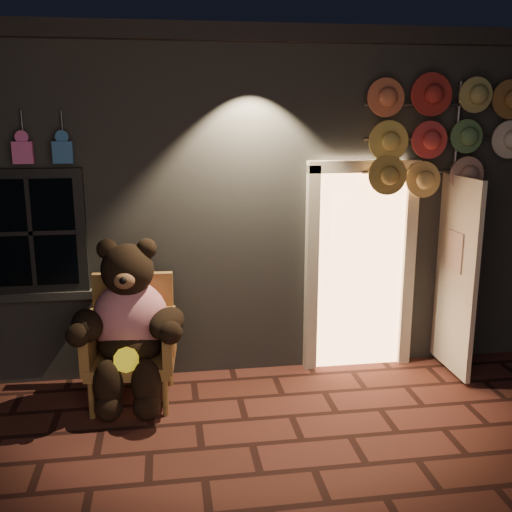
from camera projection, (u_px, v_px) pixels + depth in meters
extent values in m
plane|color=#53261F|center=(252.00, 444.00, 4.91)|extent=(60.00, 60.00, 0.00)
cube|color=slate|center=(211.00, 187.00, 8.37)|extent=(7.00, 5.00, 3.30)
cube|color=black|center=(209.00, 57.00, 7.97)|extent=(7.30, 5.30, 0.16)
cube|color=black|center=(32.00, 232.00, 5.68)|extent=(1.00, 0.10, 1.20)
cube|color=black|center=(31.00, 233.00, 5.65)|extent=(0.82, 0.06, 1.02)
cube|color=slate|center=(38.00, 296.00, 5.82)|extent=(1.10, 0.14, 0.08)
cube|color=#FFB272|center=(359.00, 269.00, 6.29)|extent=(0.92, 0.10, 2.10)
cube|color=beige|center=(312.00, 272.00, 6.17)|extent=(0.12, 0.12, 2.20)
cube|color=beige|center=(407.00, 268.00, 6.32)|extent=(0.12, 0.12, 2.20)
cube|color=beige|center=(364.00, 166.00, 6.00)|extent=(1.16, 0.12, 0.12)
cube|color=beige|center=(456.00, 275.00, 6.05)|extent=(0.05, 0.80, 2.00)
cube|color=#E35DAD|center=(23.00, 153.00, 5.43)|extent=(0.18, 0.07, 0.20)
cylinder|color=#59595E|center=(22.00, 124.00, 5.43)|extent=(0.02, 0.02, 0.25)
cube|color=#3068A8|center=(63.00, 152.00, 5.48)|extent=(0.18, 0.07, 0.20)
cylinder|color=#59595E|center=(62.00, 124.00, 5.48)|extent=(0.02, 0.02, 0.25)
cube|color=olive|center=(132.00, 361.00, 5.57)|extent=(0.81, 0.76, 0.11)
cube|color=olive|center=(134.00, 311.00, 5.80)|extent=(0.76, 0.14, 0.76)
cube|color=olive|center=(91.00, 341.00, 5.47)|extent=(0.14, 0.66, 0.43)
cube|color=olive|center=(169.00, 339.00, 5.52)|extent=(0.14, 0.66, 0.43)
cylinder|color=olive|center=(91.00, 400.00, 5.30)|extent=(0.05, 0.05, 0.35)
cylinder|color=olive|center=(165.00, 397.00, 5.35)|extent=(0.05, 0.05, 0.35)
cylinder|color=olive|center=(103.00, 371.00, 5.89)|extent=(0.05, 0.05, 0.35)
cylinder|color=olive|center=(170.00, 369.00, 5.94)|extent=(0.05, 0.05, 0.35)
ellipsoid|color=red|center=(131.00, 319.00, 5.53)|extent=(0.74, 0.61, 0.74)
ellipsoid|color=black|center=(131.00, 344.00, 5.50)|extent=(0.61, 0.53, 0.35)
sphere|color=black|center=(127.00, 270.00, 5.36)|extent=(0.51, 0.51, 0.47)
sphere|color=black|center=(107.00, 249.00, 5.34)|extent=(0.19, 0.19, 0.19)
sphere|color=black|center=(147.00, 249.00, 5.36)|extent=(0.19, 0.19, 0.19)
ellipsoid|color=brown|center=(124.00, 281.00, 5.16)|extent=(0.19, 0.14, 0.15)
ellipsoid|color=black|center=(87.00, 325.00, 5.27)|extent=(0.39, 0.54, 0.27)
ellipsoid|color=black|center=(167.00, 323.00, 5.32)|extent=(0.44, 0.55, 0.27)
ellipsoid|color=black|center=(108.00, 385.00, 5.24)|extent=(0.27, 0.27, 0.46)
ellipsoid|color=black|center=(146.00, 383.00, 5.27)|extent=(0.27, 0.27, 0.46)
sphere|color=black|center=(109.00, 407.00, 5.22)|extent=(0.25, 0.25, 0.25)
sphere|color=black|center=(147.00, 406.00, 5.25)|extent=(0.25, 0.25, 0.25)
cylinder|color=yellow|center=(126.00, 360.00, 5.20)|extent=(0.23, 0.11, 0.22)
cylinder|color=#59595E|center=(450.00, 229.00, 6.23)|extent=(0.04, 0.04, 2.95)
cylinder|color=#59595E|center=(429.00, 104.00, 5.87)|extent=(1.31, 0.03, 0.03)
cylinder|color=#59595E|center=(427.00, 138.00, 5.95)|extent=(1.31, 0.03, 0.03)
cylinder|color=#59595E|center=(425.00, 172.00, 6.02)|extent=(1.31, 0.03, 0.03)
cylinder|color=#DA7049|center=(387.00, 98.00, 5.73)|extent=(0.37, 0.11, 0.37)
cylinder|color=#AD2B26|center=(431.00, 98.00, 5.77)|extent=(0.37, 0.11, 0.37)
cylinder|color=tan|center=(475.00, 99.00, 5.80)|extent=(0.37, 0.11, 0.37)
cylinder|color=#E2C459|center=(386.00, 139.00, 5.79)|extent=(0.37, 0.11, 0.37)
cylinder|color=#DA3C3C|center=(430.00, 139.00, 5.83)|extent=(0.37, 0.11, 0.37)
cylinder|color=#5A8953|center=(469.00, 138.00, 5.95)|extent=(0.37, 0.11, 0.37)
cylinder|color=beige|center=(511.00, 138.00, 5.99)|extent=(0.37, 0.11, 0.37)
cylinder|color=#BA9947|center=(385.00, 179.00, 5.85)|extent=(0.37, 0.11, 0.37)
cylinder|color=#DEB867|center=(425.00, 178.00, 5.97)|extent=(0.37, 0.11, 0.37)
cylinder|color=tan|center=(467.00, 177.00, 6.01)|extent=(0.37, 0.11, 0.37)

